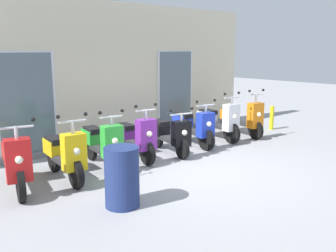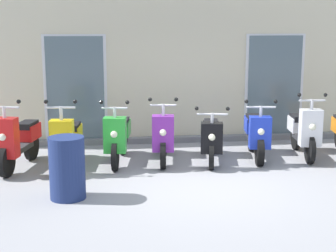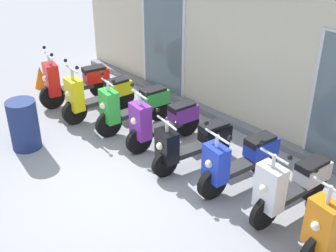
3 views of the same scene
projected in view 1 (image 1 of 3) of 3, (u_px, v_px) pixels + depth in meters
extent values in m
plane|color=#939399|center=(197.00, 170.00, 7.38)|extent=(40.00, 40.00, 0.00)
cube|color=beige|center=(108.00, 74.00, 9.35)|extent=(9.59, 0.30, 3.47)
cube|color=slate|center=(115.00, 140.00, 9.50)|extent=(9.59, 0.20, 0.12)
cube|color=silver|center=(27.00, 106.00, 7.95)|extent=(1.30, 0.04, 2.30)
cube|color=slate|center=(27.00, 106.00, 7.94)|extent=(1.18, 0.02, 2.22)
cube|color=silver|center=(175.00, 91.00, 10.72)|extent=(1.30, 0.04, 2.30)
cube|color=slate|center=(176.00, 91.00, 10.71)|extent=(1.18, 0.02, 2.22)
cylinder|color=black|center=(21.00, 185.00, 5.80)|extent=(0.22, 0.54, 0.53)
cylinder|color=black|center=(13.00, 166.00, 6.76)|extent=(0.22, 0.54, 0.53)
cube|color=#2D2D30|center=(16.00, 169.00, 6.26)|extent=(0.41, 0.73, 0.09)
cube|color=red|center=(18.00, 160.00, 5.75)|extent=(0.43, 0.32, 0.67)
sphere|color=#F2EFCC|center=(19.00, 160.00, 5.63)|extent=(0.12, 0.12, 0.12)
cube|color=red|center=(12.00, 152.00, 6.62)|extent=(0.41, 0.58, 0.28)
cube|color=black|center=(11.00, 144.00, 6.56)|extent=(0.36, 0.53, 0.11)
cylinder|color=silver|center=(16.00, 133.00, 5.67)|extent=(0.06, 0.06, 0.22)
cylinder|color=silver|center=(15.00, 128.00, 5.65)|extent=(0.51, 0.15, 0.04)
sphere|color=black|center=(33.00, 120.00, 5.75)|extent=(0.07, 0.07, 0.07)
cylinder|color=black|center=(76.00, 174.00, 6.37)|extent=(0.16, 0.52, 0.51)
cylinder|color=black|center=(54.00, 158.00, 7.27)|extent=(0.16, 0.52, 0.51)
cube|color=#2D2D30|center=(64.00, 160.00, 6.80)|extent=(0.33, 0.72, 0.09)
cube|color=yellow|center=(74.00, 152.00, 6.32)|extent=(0.40, 0.28, 0.63)
sphere|color=#F2EFCC|center=(77.00, 151.00, 6.21)|extent=(0.12, 0.12, 0.12)
cube|color=yellow|center=(55.00, 147.00, 7.14)|extent=(0.35, 0.55, 0.28)
cube|color=black|center=(55.00, 140.00, 7.08)|extent=(0.31, 0.51, 0.11)
cylinder|color=silver|center=(73.00, 128.00, 6.24)|extent=(0.06, 0.06, 0.25)
cylinder|color=silver|center=(72.00, 121.00, 6.22)|extent=(0.48, 0.09, 0.04)
sphere|color=black|center=(86.00, 114.00, 6.33)|extent=(0.07, 0.07, 0.07)
sphere|color=black|center=(58.00, 117.00, 6.06)|extent=(0.07, 0.07, 0.07)
cylinder|color=black|center=(114.00, 161.00, 7.07)|extent=(0.16, 0.53, 0.52)
cylinder|color=black|center=(91.00, 148.00, 8.02)|extent=(0.16, 0.53, 0.52)
cube|color=#2D2D30|center=(101.00, 149.00, 7.52)|extent=(0.36, 0.74, 0.09)
cube|color=green|center=(112.00, 142.00, 7.03)|extent=(0.41, 0.29, 0.62)
sphere|color=#F2EFCC|center=(115.00, 141.00, 6.92)|extent=(0.12, 0.12, 0.12)
cube|color=green|center=(92.00, 136.00, 7.88)|extent=(0.37, 0.56, 0.28)
cube|color=black|center=(93.00, 130.00, 7.82)|extent=(0.33, 0.51, 0.11)
cylinder|color=silver|center=(111.00, 121.00, 6.95)|extent=(0.06, 0.06, 0.20)
cylinder|color=silver|center=(111.00, 117.00, 6.94)|extent=(0.44, 0.10, 0.04)
sphere|color=black|center=(122.00, 111.00, 7.04)|extent=(0.07, 0.07, 0.07)
sphere|color=black|center=(100.00, 113.00, 6.80)|extent=(0.07, 0.07, 0.07)
cylinder|color=black|center=(147.00, 153.00, 7.65)|extent=(0.16, 0.51, 0.50)
cylinder|color=black|center=(123.00, 142.00, 8.53)|extent=(0.16, 0.51, 0.50)
cube|color=#2D2D30|center=(134.00, 143.00, 8.07)|extent=(0.35, 0.70, 0.09)
cube|color=purple|center=(146.00, 135.00, 7.60)|extent=(0.41, 0.29, 0.63)
sphere|color=#F2EFCC|center=(149.00, 134.00, 7.49)|extent=(0.12, 0.12, 0.12)
cube|color=purple|center=(125.00, 132.00, 8.40)|extent=(0.37, 0.55, 0.28)
cube|color=black|center=(125.00, 126.00, 8.33)|extent=(0.32, 0.51, 0.11)
cylinder|color=silver|center=(146.00, 115.00, 7.52)|extent=(0.06, 0.06, 0.22)
cylinder|color=silver|center=(146.00, 110.00, 7.50)|extent=(0.45, 0.09, 0.04)
sphere|color=black|center=(155.00, 105.00, 7.61)|extent=(0.07, 0.07, 0.07)
sphere|color=black|center=(136.00, 106.00, 7.36)|extent=(0.07, 0.07, 0.07)
cylinder|color=black|center=(182.00, 149.00, 8.08)|extent=(0.17, 0.47, 0.46)
cylinder|color=black|center=(157.00, 138.00, 9.02)|extent=(0.17, 0.47, 0.46)
cube|color=#2D2D30|center=(169.00, 139.00, 8.53)|extent=(0.38, 0.73, 0.09)
cube|color=black|center=(181.00, 133.00, 8.05)|extent=(0.42, 0.31, 0.54)
sphere|color=#F2EFCC|center=(185.00, 133.00, 7.93)|extent=(0.12, 0.12, 0.12)
cube|color=black|center=(159.00, 128.00, 8.88)|extent=(0.39, 0.57, 0.28)
cube|color=black|center=(160.00, 123.00, 8.82)|extent=(0.35, 0.52, 0.11)
cylinder|color=silver|center=(181.00, 118.00, 7.98)|extent=(0.06, 0.06, 0.19)
cylinder|color=silver|center=(181.00, 114.00, 7.96)|extent=(0.53, 0.14, 0.04)
sphere|color=black|center=(192.00, 108.00, 8.08)|extent=(0.07, 0.07, 0.07)
sphere|color=black|center=(171.00, 111.00, 7.81)|extent=(0.07, 0.07, 0.07)
cylinder|color=black|center=(206.00, 140.00, 8.76)|extent=(0.19, 0.52, 0.51)
cylinder|color=black|center=(180.00, 131.00, 9.66)|extent=(0.19, 0.52, 0.51)
cube|color=#2D2D30|center=(193.00, 131.00, 9.19)|extent=(0.36, 0.70, 0.09)
cube|color=#1E38C6|center=(205.00, 125.00, 8.73)|extent=(0.41, 0.30, 0.58)
sphere|color=#F2EFCC|center=(209.00, 124.00, 8.61)|extent=(0.12, 0.12, 0.12)
cube|color=#1E38C6|center=(182.00, 120.00, 9.52)|extent=(0.38, 0.56, 0.28)
cube|color=black|center=(183.00, 115.00, 9.46)|extent=(0.33, 0.51, 0.11)
cylinder|color=silver|center=(206.00, 109.00, 8.65)|extent=(0.06, 0.06, 0.21)
cylinder|color=silver|center=(206.00, 105.00, 8.63)|extent=(0.52, 0.12, 0.04)
sphere|color=black|center=(215.00, 100.00, 8.75)|extent=(0.07, 0.07, 0.07)
sphere|color=black|center=(197.00, 102.00, 8.48)|extent=(0.07, 0.07, 0.07)
cylinder|color=black|center=(232.00, 133.00, 9.38)|extent=(0.15, 0.54, 0.53)
cylinder|color=black|center=(204.00, 126.00, 10.24)|extent=(0.15, 0.54, 0.53)
cube|color=#2D2D30|center=(218.00, 126.00, 9.79)|extent=(0.34, 0.69, 0.09)
cube|color=white|center=(231.00, 117.00, 9.34)|extent=(0.41, 0.29, 0.67)
sphere|color=#F2EFCC|center=(235.00, 117.00, 9.22)|extent=(0.12, 0.12, 0.12)
cube|color=white|center=(207.00, 117.00, 10.11)|extent=(0.36, 0.55, 0.28)
cube|color=black|center=(208.00, 112.00, 10.05)|extent=(0.32, 0.51, 0.11)
cylinder|color=silver|center=(232.00, 101.00, 9.25)|extent=(0.06, 0.06, 0.21)
cylinder|color=silver|center=(232.00, 97.00, 9.24)|extent=(0.47, 0.09, 0.04)
sphere|color=black|center=(239.00, 93.00, 9.34)|extent=(0.07, 0.07, 0.07)
sphere|color=black|center=(225.00, 94.00, 9.09)|extent=(0.07, 0.07, 0.07)
cylinder|color=black|center=(256.00, 130.00, 9.85)|extent=(0.17, 0.49, 0.48)
cylinder|color=black|center=(227.00, 123.00, 10.81)|extent=(0.17, 0.49, 0.48)
cube|color=#2D2D30|center=(241.00, 123.00, 10.31)|extent=(0.38, 0.75, 0.09)
cube|color=orange|center=(255.00, 115.00, 9.80)|extent=(0.42, 0.30, 0.66)
sphere|color=#F2EFCC|center=(259.00, 115.00, 9.68)|extent=(0.12, 0.12, 0.12)
cube|color=orange|center=(230.00, 115.00, 10.67)|extent=(0.39, 0.57, 0.28)
cube|color=black|center=(231.00, 110.00, 10.61)|extent=(0.34, 0.52, 0.11)
cylinder|color=silver|center=(256.00, 99.00, 9.71)|extent=(0.06, 0.06, 0.26)
cylinder|color=silver|center=(256.00, 94.00, 9.69)|extent=(0.48, 0.12, 0.04)
sphere|color=black|center=(263.00, 90.00, 9.79)|extent=(0.07, 0.07, 0.07)
sphere|color=black|center=(250.00, 91.00, 9.55)|extent=(0.07, 0.07, 0.07)
cylinder|color=navy|center=(122.00, 177.00, 5.60)|extent=(0.52, 0.52, 0.92)
cylinder|color=yellow|center=(272.00, 118.00, 11.03)|extent=(0.12, 0.12, 0.70)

